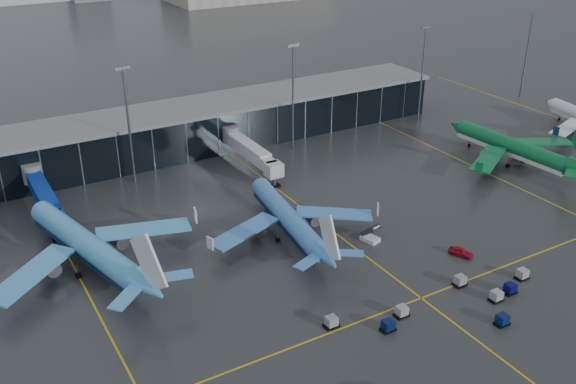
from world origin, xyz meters
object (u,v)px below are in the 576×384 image
service_van_red (461,252)px  mobile_airstair (370,237)px  baggage_carts (453,302)px  airliner_arkefly (83,231)px  airliner_klm_near (287,206)px  airliner_aer_lingus (512,137)px

service_van_red → mobile_airstair: bearing=106.4°
baggage_carts → service_van_red: bearing=42.1°
baggage_carts → mobile_airstair: size_ratio=9.94×
airliner_arkefly → mobile_airstair: (46.54, -17.32, -6.04)m
airliner_arkefly → baggage_carts: airliner_arkefly is taller
airliner_arkefly → airliner_klm_near: 35.55m
airliner_klm_near → baggage_carts: airliner_klm_near is taller
airliner_arkefly → airliner_aer_lingus: bearing=-16.3°
airliner_aer_lingus → baggage_carts: airliner_aer_lingus is taller
baggage_carts → mobile_airstair: (0.99, 22.55, 0.01)m
mobile_airstair → service_van_red: 16.08m
airliner_arkefly → airliner_klm_near: size_ratio=1.15×
airliner_arkefly → service_van_red: airliner_arkefly is taller
baggage_carts → service_van_red: 15.62m
airliner_aer_lingus → service_van_red: airliner_aer_lingus is taller
airliner_klm_near → airliner_aer_lingus: 62.04m
baggage_carts → airliner_klm_near: bearing=108.6°
airliner_klm_near → airliner_aer_lingus: size_ratio=0.94×
airliner_arkefly → airliner_aer_lingus: 96.74m
airliner_arkefly → mobile_airstair: size_ratio=12.09×
airliner_arkefly → baggage_carts: 60.84m
baggage_carts → service_van_red: (11.60, 10.47, -0.04)m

